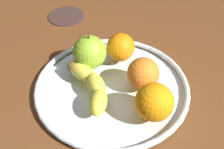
# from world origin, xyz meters

# --- Properties ---
(ground_plane) EXTENTS (1.50, 1.50, 0.04)m
(ground_plane) POSITION_xyz_m (0.00, 0.00, -0.02)
(ground_plane) COLOR brown
(fruit_bowl) EXTENTS (0.35, 0.35, 0.02)m
(fruit_bowl) POSITION_xyz_m (0.00, 0.00, 0.01)
(fruit_bowl) COLOR silver
(fruit_bowl) RESTS_ON ground_plane
(banana) EXTENTS (0.17, 0.10, 0.04)m
(banana) POSITION_xyz_m (0.02, 0.05, 0.04)
(banana) COLOR yellow
(banana) RESTS_ON fruit_bowl
(apple) EXTENTS (0.08, 0.08, 0.09)m
(apple) POSITION_xyz_m (0.08, -0.01, 0.06)
(apple) COLOR #8BBC2B
(apple) RESTS_ON fruit_bowl
(orange_front_left) EXTENTS (0.07, 0.07, 0.07)m
(orange_front_left) POSITION_xyz_m (-0.05, -0.05, 0.05)
(orange_front_left) COLOR orange
(orange_front_left) RESTS_ON fruit_bowl
(orange_back_right) EXTENTS (0.07, 0.07, 0.07)m
(orange_back_right) POSITION_xyz_m (0.05, -0.08, 0.05)
(orange_back_right) COLOR orange
(orange_back_right) RESTS_ON fruit_bowl
(orange_back_left) EXTENTS (0.08, 0.08, 0.08)m
(orange_back_left) POSITION_xyz_m (-0.12, 0.00, 0.06)
(orange_back_left) COLOR orange
(orange_back_left) RESTS_ON fruit_bowl
(ambient_coaster) EXTENTS (0.11, 0.11, 0.01)m
(ambient_coaster) POSITION_xyz_m (0.32, -0.11, 0.00)
(ambient_coaster) COLOR #3C2925
(ambient_coaster) RESTS_ON ground_plane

